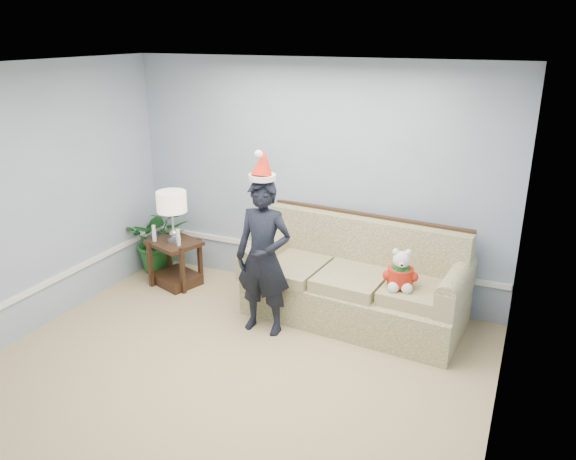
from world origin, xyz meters
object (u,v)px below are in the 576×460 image
Objects in this scene: table_lamp at (172,204)px; houseplant at (160,239)px; teddy_bear at (400,274)px; man at (264,257)px; side_table at (176,267)px; sofa at (356,285)px.

table_lamp reaches higher than houseplant.
teddy_bear is at bearing -2.72° from table_lamp.
table_lamp is 1.57m from man.
side_table is at bearing 158.57° from man.
side_table is (-2.27, -0.10, -0.16)m from sofa.
table_lamp is (-2.24, -0.13, 0.66)m from sofa.
teddy_bear is (2.80, -0.16, 0.49)m from side_table.
man is (-0.77, -0.65, 0.43)m from sofa.
man is at bearing -23.33° from houseplant.
teddy_bear reaches higher than houseplant.
houseplant is (-2.70, 0.18, 0.05)m from sofa.
man reaches higher than table_lamp.
man reaches higher than teddy_bear.
table_lamp reaches higher than side_table.
sofa is 1.45× the size of man.
sofa is at bearing -3.74° from houseplant.
man is 3.90× the size of teddy_bear.
sofa reaches higher than teddy_bear.
side_table is at bearing 161.79° from teddy_bear.
side_table is 0.44× the size of man.
side_table is 1.70m from man.
sofa is 3.74× the size of table_lamp.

